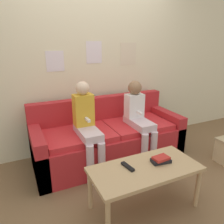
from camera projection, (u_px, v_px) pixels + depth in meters
ground_plane at (125, 177)px, 2.70m from camera, size 10.00×10.00×0.00m
wall_back at (93, 63)px, 3.17m from camera, size 8.00×0.07×2.60m
couch at (108, 139)px, 3.06m from camera, size 2.02×0.81×0.83m
coffee_table at (145, 172)px, 2.10m from camera, size 1.06×0.51×0.46m
person_left at (87, 124)px, 2.64m from camera, size 0.24×0.56×1.15m
person_right at (139, 117)px, 2.94m from camera, size 0.24×0.56×1.10m
tv_remote at (128, 167)px, 2.08m from camera, size 0.06×0.17×0.02m
book_stack at (161, 160)px, 2.16m from camera, size 0.20×0.13×0.06m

